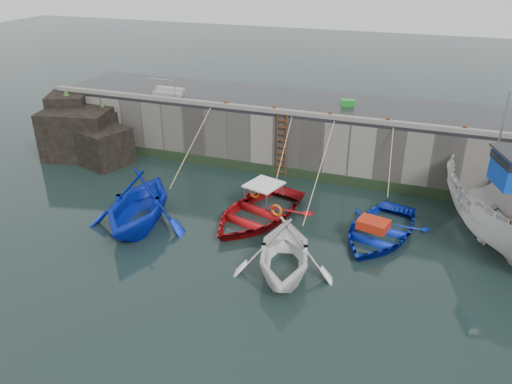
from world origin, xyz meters
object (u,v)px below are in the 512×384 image
(ladder, at_px, (281,146))
(boat_far_white, at_px, (499,211))
(bollard_b, at_px, (274,109))
(bollard_c, at_px, (330,115))
(boat_near_blacktrim, at_px, (283,272))
(bollard_e, at_px, (465,129))
(fish_crate, at_px, (348,103))
(bollard_a, at_px, (226,104))
(boat_near_blue, at_px, (257,218))
(boat_near_white, at_px, (141,225))
(boat_near_navy, at_px, (378,235))
(bollard_d, at_px, (388,121))

(ladder, relative_size, boat_far_white, 0.40)
(bollard_b, xyz_separation_m, bollard_c, (2.70, 0.00, 0.00))
(boat_near_blacktrim, xyz_separation_m, bollard_e, (5.46, 8.06, 3.30))
(boat_near_blacktrim, bearing_deg, fish_crate, 75.12)
(bollard_a, bearing_deg, boat_near_blacktrim, -55.51)
(fish_crate, relative_size, bollard_b, 2.34)
(boat_near_blacktrim, xyz_separation_m, boat_far_white, (7.02, 4.97, 1.22))
(ladder, distance_m, bollard_e, 8.19)
(fish_crate, bearing_deg, bollard_b, -151.81)
(boat_near_blue, bearing_deg, bollard_c, 84.66)
(boat_near_blacktrim, relative_size, bollard_c, 15.62)
(fish_crate, bearing_deg, boat_near_blue, -115.53)
(boat_near_white, relative_size, boat_near_blue, 0.96)
(bollard_c, bearing_deg, bollard_b, 180.00)
(boat_near_blue, distance_m, bollard_e, 9.60)
(ladder, bearing_deg, bollard_c, 8.67)
(boat_near_blacktrim, xyz_separation_m, bollard_c, (-0.34, 8.06, 3.30))
(boat_near_blue, bearing_deg, boat_near_navy, 19.76)
(ladder, bearing_deg, fish_crate, 44.65)
(bollard_b, bearing_deg, boat_near_white, -116.47)
(bollard_a, height_order, bollard_c, same)
(ladder, distance_m, bollard_b, 1.81)
(boat_near_navy, relative_size, fish_crate, 7.43)
(boat_near_blacktrim, height_order, boat_near_navy, boat_near_blacktrim)
(boat_near_blue, relative_size, bollard_d, 18.70)
(ladder, height_order, boat_near_white, ladder)
(fish_crate, xyz_separation_m, bollard_a, (-5.59, -2.23, -0.02))
(bollard_d, bearing_deg, fish_crate, 134.71)
(boat_near_white, distance_m, boat_far_white, 14.08)
(boat_near_white, bearing_deg, bollard_d, 27.57)
(ladder, relative_size, bollard_b, 11.43)
(bollard_d, bearing_deg, ladder, -176.00)
(bollard_a, distance_m, bollard_c, 5.20)
(bollard_d, height_order, bollard_e, same)
(bollard_a, height_order, bollard_d, same)
(boat_far_white, height_order, bollard_b, boat_far_white)
(bollard_c, xyz_separation_m, bollard_e, (5.80, 0.00, 0.00))
(boat_near_blue, xyz_separation_m, bollard_e, (7.66, 4.74, 3.30))
(boat_near_blue, height_order, boat_near_navy, boat_near_blue)
(boat_near_blacktrim, bearing_deg, bollard_d, 59.76)
(boat_far_white, height_order, bollard_d, boat_far_white)
(boat_near_white, xyz_separation_m, boat_near_navy, (9.27, 2.49, 0.00))
(boat_near_blue, xyz_separation_m, bollard_c, (1.86, 4.74, 3.30))
(ladder, xyz_separation_m, bollard_a, (-3.00, 0.34, 1.71))
(boat_near_blacktrim, relative_size, bollard_a, 15.62)
(fish_crate, distance_m, bollard_d, 3.13)
(boat_near_white, distance_m, boat_near_blacktrim, 6.58)
(bollard_b, distance_m, bollard_c, 2.70)
(bollard_b, xyz_separation_m, bollard_e, (8.50, 0.00, 0.00))
(boat_near_blue, height_order, boat_far_white, boat_far_white)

